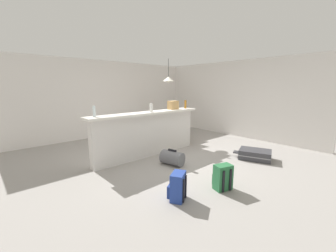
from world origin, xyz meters
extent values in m
cube|color=gray|center=(0.00, 0.00, -0.03)|extent=(13.00, 13.00, 0.05)
cube|color=silver|center=(0.00, 3.05, 1.25)|extent=(6.60, 0.10, 2.50)
cube|color=silver|center=(3.05, 0.30, 1.25)|extent=(0.10, 6.00, 2.50)
cube|color=silver|center=(-0.48, 0.31, 0.51)|extent=(2.80, 0.20, 1.02)
cube|color=white|center=(-0.48, 0.31, 1.05)|extent=(2.96, 0.40, 0.05)
cylinder|color=silver|center=(-1.74, 0.36, 1.18)|extent=(0.06, 0.06, 0.22)
cylinder|color=silver|center=(-0.43, 0.22, 1.17)|extent=(0.07, 0.07, 0.20)
cylinder|color=#9E661E|center=(0.79, 0.29, 1.18)|extent=(0.06, 0.06, 0.22)
cube|color=tan|center=(0.39, 0.35, 1.18)|extent=(0.26, 0.18, 0.22)
cube|color=brown|center=(1.09, 1.31, 0.72)|extent=(1.10, 0.80, 0.04)
cylinder|color=brown|center=(0.60, 0.97, 0.35)|extent=(0.06, 0.06, 0.70)
cylinder|color=brown|center=(1.58, 0.97, 0.35)|extent=(0.06, 0.06, 0.70)
cylinder|color=brown|center=(0.60, 1.65, 0.35)|extent=(0.06, 0.06, 0.70)
cylinder|color=brown|center=(1.58, 1.65, 0.35)|extent=(0.06, 0.06, 0.70)
cube|color=#9E754C|center=(1.00, 0.66, 0.43)|extent=(0.47, 0.47, 0.04)
cube|color=#9E754C|center=(1.03, 0.83, 0.69)|extent=(0.40, 0.11, 0.48)
cylinder|color=#9E754C|center=(0.81, 0.53, 0.21)|extent=(0.04, 0.04, 0.41)
cylinder|color=#9E754C|center=(1.13, 0.47, 0.21)|extent=(0.04, 0.04, 0.41)
cylinder|color=#9E754C|center=(0.87, 0.84, 0.21)|extent=(0.04, 0.04, 0.41)
cylinder|color=#9E754C|center=(1.19, 0.78, 0.21)|extent=(0.04, 0.04, 0.41)
cylinder|color=black|center=(1.03, 1.25, 2.22)|extent=(0.01, 0.01, 0.56)
cone|color=white|center=(1.03, 1.25, 1.89)|extent=(0.34, 0.34, 0.14)
sphere|color=white|center=(1.03, 1.25, 1.81)|extent=(0.07, 0.07, 0.07)
cube|color=#38383D|center=(1.22, -1.56, 0.11)|extent=(0.70, 0.81, 0.22)
cube|color=gray|center=(1.22, -1.56, 0.11)|extent=(0.71, 0.82, 0.02)
cube|color=#2D2D33|center=(1.07, -1.17, 0.11)|extent=(0.22, 0.20, 0.02)
cube|color=#233D93|center=(-1.36, -1.63, 0.21)|extent=(0.33, 0.30, 0.42)
cube|color=navy|center=(-1.41, -1.53, 0.14)|extent=(0.22, 0.16, 0.19)
cube|color=black|center=(-1.25, -1.68, 0.19)|extent=(0.04, 0.04, 0.36)
cube|color=black|center=(-1.37, -1.75, 0.19)|extent=(0.04, 0.04, 0.36)
cylinder|color=slate|center=(-0.45, -0.53, 0.15)|extent=(0.40, 0.54, 0.30)
cube|color=black|center=(-0.45, -0.53, 0.32)|extent=(0.07, 0.20, 0.04)
cube|color=#286B3D|center=(-0.59, -1.89, 0.21)|extent=(0.32, 0.25, 0.42)
cube|color=#205530|center=(-0.55, -1.78, 0.14)|extent=(0.23, 0.12, 0.19)
cube|color=black|center=(-0.55, -2.00, 0.19)|extent=(0.04, 0.03, 0.36)
cube|color=black|center=(-0.68, -1.96, 0.19)|extent=(0.04, 0.03, 0.36)
camera|label=1|loc=(-3.38, -3.67, 1.67)|focal=22.33mm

